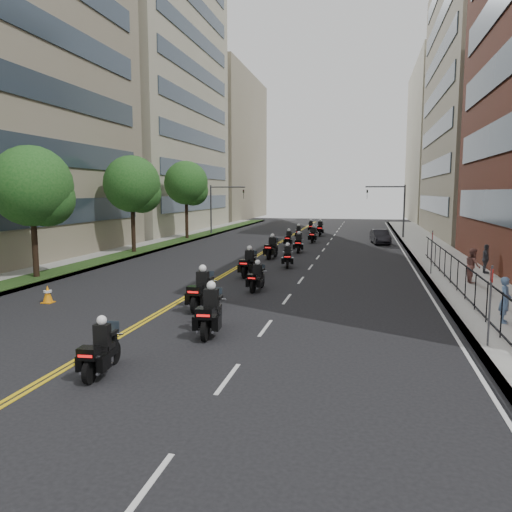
{
  "coord_description": "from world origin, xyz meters",
  "views": [
    {
      "loc": [
        6.61,
        -12.1,
        4.86
      ],
      "look_at": [
        0.74,
        14.61,
        1.34
      ],
      "focal_mm": 35.0,
      "sensor_mm": 36.0,
      "label": 1
    }
  ],
  "objects_px": {
    "motorcycle_0": "(101,352)",
    "traffic_cone": "(48,294)",
    "motorcycle_1": "(210,314)",
    "motorcycle_4": "(249,264)",
    "motorcycle_12": "(311,227)",
    "motorcycle_9": "(313,236)",
    "motorcycle_11": "(320,229)",
    "motorcycle_5": "(288,258)",
    "motorcycle_8": "(289,239)",
    "pedestrian_c": "(486,259)",
    "motorcycle_2": "(202,292)",
    "pedestrian_a": "(505,300)",
    "pedestrian_b": "(473,266)",
    "motorcycle_6": "(272,249)",
    "motorcycle_3": "(257,279)",
    "parked_sedan": "(380,237)",
    "motorcycle_7": "(299,244)",
    "motorcycle_10": "(298,233)"
  },
  "relations": [
    {
      "from": "pedestrian_a",
      "to": "traffic_cone",
      "type": "distance_m",
      "value": 18.63
    },
    {
      "from": "motorcycle_10",
      "to": "parked_sedan",
      "type": "relative_size",
      "value": 0.52
    },
    {
      "from": "motorcycle_7",
      "to": "pedestrian_c",
      "type": "xyz_separation_m",
      "value": [
        12.12,
        -8.96,
        0.32
      ]
    },
    {
      "from": "motorcycle_7",
      "to": "traffic_cone",
      "type": "relative_size",
      "value": 2.98
    },
    {
      "from": "motorcycle_6",
      "to": "pedestrian_c",
      "type": "xyz_separation_m",
      "value": [
        13.56,
        -4.87,
        0.28
      ]
    },
    {
      "from": "motorcycle_9",
      "to": "parked_sedan",
      "type": "distance_m",
      "value": 6.27
    },
    {
      "from": "motorcycle_5",
      "to": "motorcycle_7",
      "type": "relative_size",
      "value": 0.93
    },
    {
      "from": "pedestrian_c",
      "to": "motorcycle_1",
      "type": "bearing_deg",
      "value": 140.71
    },
    {
      "from": "motorcycle_6",
      "to": "motorcycle_11",
      "type": "height_order",
      "value": "motorcycle_11"
    },
    {
      "from": "motorcycle_7",
      "to": "motorcycle_12",
      "type": "bearing_deg",
      "value": 89.2
    },
    {
      "from": "motorcycle_9",
      "to": "traffic_cone",
      "type": "distance_m",
      "value": 30.14
    },
    {
      "from": "motorcycle_0",
      "to": "motorcycle_1",
      "type": "height_order",
      "value": "motorcycle_1"
    },
    {
      "from": "motorcycle_12",
      "to": "motorcycle_1",
      "type": "bearing_deg",
      "value": -95.49
    },
    {
      "from": "motorcycle_3",
      "to": "motorcycle_8",
      "type": "relative_size",
      "value": 0.96
    },
    {
      "from": "motorcycle_2",
      "to": "motorcycle_0",
      "type": "bearing_deg",
      "value": -90.78
    },
    {
      "from": "motorcycle_8",
      "to": "pedestrian_a",
      "type": "distance_m",
      "value": 27.61
    },
    {
      "from": "motorcycle_7",
      "to": "motorcycle_11",
      "type": "relative_size",
      "value": 0.92
    },
    {
      "from": "motorcycle_5",
      "to": "pedestrian_c",
      "type": "bearing_deg",
      "value": -12.0
    },
    {
      "from": "motorcycle_9",
      "to": "motorcycle_3",
      "type": "bearing_deg",
      "value": -87.97
    },
    {
      "from": "motorcycle_10",
      "to": "pedestrian_b",
      "type": "relative_size",
      "value": 1.17
    },
    {
      "from": "pedestrian_c",
      "to": "motorcycle_2",
      "type": "bearing_deg",
      "value": 129.88
    },
    {
      "from": "pedestrian_a",
      "to": "pedestrian_b",
      "type": "height_order",
      "value": "pedestrian_b"
    },
    {
      "from": "motorcycle_1",
      "to": "motorcycle_9",
      "type": "relative_size",
      "value": 1.07
    },
    {
      "from": "motorcycle_7",
      "to": "traffic_cone",
      "type": "distance_m",
      "value": 22.38
    },
    {
      "from": "motorcycle_0",
      "to": "motorcycle_1",
      "type": "distance_m",
      "value": 4.56
    },
    {
      "from": "motorcycle_1",
      "to": "motorcycle_9",
      "type": "bearing_deg",
      "value": 85.1
    },
    {
      "from": "motorcycle_5",
      "to": "motorcycle_8",
      "type": "height_order",
      "value": "motorcycle_8"
    },
    {
      "from": "pedestrian_b",
      "to": "parked_sedan",
      "type": "bearing_deg",
      "value": 4.22
    },
    {
      "from": "parked_sedan",
      "to": "pedestrian_b",
      "type": "relative_size",
      "value": 2.26
    },
    {
      "from": "pedestrian_a",
      "to": "motorcycle_8",
      "type": "bearing_deg",
      "value": 35.7
    },
    {
      "from": "motorcycle_8",
      "to": "motorcycle_7",
      "type": "bearing_deg",
      "value": -72.04
    },
    {
      "from": "motorcycle_2",
      "to": "traffic_cone",
      "type": "distance_m",
      "value": 7.06
    },
    {
      "from": "motorcycle_2",
      "to": "motorcycle_11",
      "type": "bearing_deg",
      "value": 88.45
    },
    {
      "from": "parked_sedan",
      "to": "motorcycle_6",
      "type": "bearing_deg",
      "value": -130.85
    },
    {
      "from": "motorcycle_3",
      "to": "motorcycle_9",
      "type": "xyz_separation_m",
      "value": [
        0.29,
        24.21,
        0.08
      ]
    },
    {
      "from": "motorcycle_0",
      "to": "pedestrian_b",
      "type": "xyz_separation_m",
      "value": [
        12.34,
        15.83,
        0.43
      ]
    },
    {
      "from": "motorcycle_6",
      "to": "pedestrian_b",
      "type": "relative_size",
      "value": 1.37
    },
    {
      "from": "motorcycle_5",
      "to": "pedestrian_b",
      "type": "distance_m",
      "value": 11.24
    },
    {
      "from": "motorcycle_1",
      "to": "motorcycle_3",
      "type": "relative_size",
      "value": 1.2
    },
    {
      "from": "motorcycle_0",
      "to": "traffic_cone",
      "type": "xyz_separation_m",
      "value": [
        -6.8,
        7.42,
        -0.24
      ]
    },
    {
      "from": "motorcycle_12",
      "to": "pedestrian_a",
      "type": "height_order",
      "value": "pedestrian_a"
    },
    {
      "from": "motorcycle_6",
      "to": "pedestrian_b",
      "type": "distance_m",
      "value": 14.72
    },
    {
      "from": "motorcycle_8",
      "to": "traffic_cone",
      "type": "xyz_separation_m",
      "value": [
        -6.91,
        -25.08,
        -0.25
      ]
    },
    {
      "from": "motorcycle_2",
      "to": "parked_sedan",
      "type": "xyz_separation_m",
      "value": [
        7.96,
        28.79,
        -0.06
      ]
    },
    {
      "from": "motorcycle_6",
      "to": "pedestrian_b",
      "type": "bearing_deg",
      "value": -28.34
    },
    {
      "from": "motorcycle_11",
      "to": "motorcycle_12",
      "type": "distance_m",
      "value": 4.66
    },
    {
      "from": "motorcycle_9",
      "to": "motorcycle_10",
      "type": "height_order",
      "value": "motorcycle_9"
    },
    {
      "from": "motorcycle_10",
      "to": "pedestrian_b",
      "type": "height_order",
      "value": "pedestrian_b"
    },
    {
      "from": "motorcycle_4",
      "to": "motorcycle_12",
      "type": "bearing_deg",
      "value": 94.63
    },
    {
      "from": "motorcycle_9",
      "to": "motorcycle_11",
      "type": "distance_m",
      "value": 7.66
    }
  ]
}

